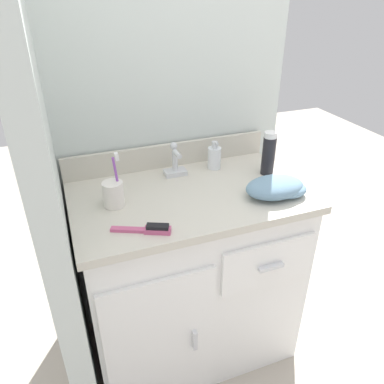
% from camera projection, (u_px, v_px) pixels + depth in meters
% --- Properties ---
extents(ground_plane, '(6.00, 6.00, 0.00)m').
position_uv_depth(ground_plane, '(190.00, 341.00, 1.82)').
color(ground_plane, '#ADA393').
extents(wall_back, '(1.06, 0.08, 2.20)m').
position_uv_depth(wall_back, '(163.00, 100.00, 1.54)').
color(wall_back, silver).
rests_on(wall_back, ground_plane).
extents(wall_left, '(0.08, 0.62, 2.20)m').
position_uv_depth(wall_left, '(36.00, 143.00, 1.13)').
color(wall_left, silver).
rests_on(wall_left, ground_plane).
extents(vanity, '(0.88, 0.55, 0.83)m').
position_uv_depth(vanity, '(190.00, 274.00, 1.60)').
color(vanity, white).
rests_on(vanity, ground_plane).
extents(backsplash, '(0.88, 0.02, 0.10)m').
position_uv_depth(backsplash, '(168.00, 155.00, 1.60)').
color(backsplash, beige).
rests_on(backsplash, vanity).
extents(sink_faucet, '(0.09, 0.09, 0.14)m').
position_uv_depth(sink_faucet, '(175.00, 164.00, 1.52)').
color(sink_faucet, silver).
rests_on(sink_faucet, vanity).
extents(toothbrush_cup, '(0.07, 0.07, 0.20)m').
position_uv_depth(toothbrush_cup, '(114.00, 193.00, 1.31)').
color(toothbrush_cup, white).
rests_on(toothbrush_cup, vanity).
extents(soap_dispenser, '(0.06, 0.06, 0.12)m').
position_uv_depth(soap_dispenser, '(214.00, 157.00, 1.58)').
color(soap_dispenser, white).
rests_on(soap_dispenser, vanity).
extents(shaving_cream_can, '(0.05, 0.05, 0.18)m').
position_uv_depth(shaving_cream_can, '(269.00, 154.00, 1.51)').
color(shaving_cream_can, black).
rests_on(shaving_cream_can, vanity).
extents(hairbrush, '(0.19, 0.10, 0.03)m').
position_uv_depth(hairbrush, '(149.00, 229.00, 1.19)').
color(hairbrush, '#C1517F').
rests_on(hairbrush, vanity).
extents(hand_towel, '(0.23, 0.15, 0.07)m').
position_uv_depth(hand_towel, '(278.00, 188.00, 1.38)').
color(hand_towel, '#6B8EA8').
rests_on(hand_towel, vanity).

